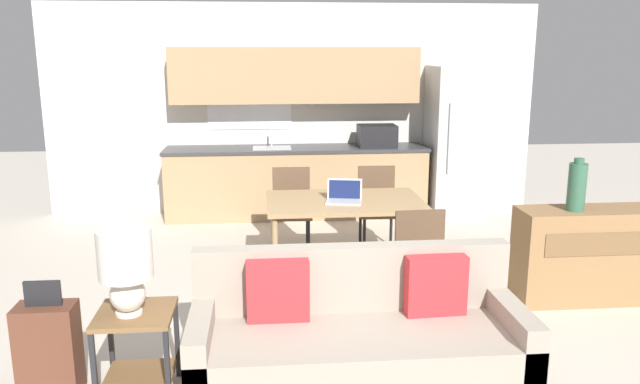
{
  "coord_description": "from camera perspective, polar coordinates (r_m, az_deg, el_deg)",
  "views": [
    {
      "loc": [
        -0.42,
        -3.59,
        2.12
      ],
      "look_at": [
        0.05,
        1.5,
        0.95
      ],
      "focal_mm": 35.0,
      "sensor_mm": 36.0,
      "label": 1
    }
  ],
  "objects": [
    {
      "name": "wall_back",
      "position": [
        8.26,
        -2.38,
        7.59
      ],
      "size": [
        6.4,
        0.07,
        2.7
      ],
      "color": "silver",
      "rests_on": "ground_plane"
    },
    {
      "name": "kitchen_counter",
      "position": [
        8.03,
        -2.05,
        3.76
      ],
      "size": [
        3.34,
        0.65,
        2.15
      ],
      "color": "tan",
      "rests_on": "ground_plane"
    },
    {
      "name": "refrigerator",
      "position": [
        8.26,
        12.3,
        4.54
      ],
      "size": [
        0.68,
        0.77,
        1.92
      ],
      "color": "#B7BABC",
      "rests_on": "ground_plane"
    },
    {
      "name": "dining_table",
      "position": [
        5.8,
        2.28,
        -1.35
      ],
      "size": [
        1.44,
        0.93,
        0.76
      ],
      "color": "tan",
      "rests_on": "ground_plane"
    },
    {
      "name": "couch",
      "position": [
        4.1,
        3.41,
        -12.92
      ],
      "size": [
        2.09,
        0.8,
        0.86
      ],
      "color": "#3D2D1E",
      "rests_on": "ground_plane"
    },
    {
      "name": "side_table",
      "position": [
        4.11,
        -16.4,
        -12.8
      ],
      "size": [
        0.46,
        0.46,
        0.56
      ],
      "color": "brown",
      "rests_on": "ground_plane"
    },
    {
      "name": "table_lamp",
      "position": [
        3.91,
        -17.36,
        -6.29
      ],
      "size": [
        0.32,
        0.32,
        0.53
      ],
      "color": "silver",
      "rests_on": "side_table"
    },
    {
      "name": "credenza",
      "position": [
        5.83,
        23.37,
        -5.29
      ],
      "size": [
        1.24,
        0.42,
        0.81
      ],
      "color": "olive",
      "rests_on": "ground_plane"
    },
    {
      "name": "vase",
      "position": [
        5.57,
        22.43,
        0.48
      ],
      "size": [
        0.15,
        0.15,
        0.44
      ],
      "color": "#336047",
      "rests_on": "credenza"
    },
    {
      "name": "dining_chair_near_right",
      "position": [
        5.15,
        8.64,
        -5.63
      ],
      "size": [
        0.44,
        0.44,
        0.9
      ],
      "rotation": [
        0.0,
        0.0,
        3.19
      ],
      "color": "brown",
      "rests_on": "ground_plane"
    },
    {
      "name": "dining_chair_far_left",
      "position": [
        6.61,
        -2.62,
        -1.34
      ],
      "size": [
        0.43,
        0.43,
        0.9
      ],
      "rotation": [
        0.0,
        0.0,
        -0.04
      ],
      "color": "brown",
      "rests_on": "ground_plane"
    },
    {
      "name": "dining_chair_far_right",
      "position": [
        6.71,
        5.28,
        -1.16
      ],
      "size": [
        0.43,
        0.43,
        0.9
      ],
      "rotation": [
        0.0,
        0.0,
        -0.03
      ],
      "color": "brown",
      "rests_on": "ground_plane"
    },
    {
      "name": "laptop",
      "position": [
        5.72,
        2.22,
        -0.39
      ],
      "size": [
        0.36,
        0.31,
        0.2
      ],
      "rotation": [
        0.0,
        0.0,
        -0.2
      ],
      "color": "#B7BABC",
      "rests_on": "dining_table"
    },
    {
      "name": "suitcase",
      "position": [
        4.33,
        -23.57,
        -13.05
      ],
      "size": [
        0.36,
        0.22,
        0.75
      ],
      "color": "brown",
      "rests_on": "ground_plane"
    }
  ]
}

